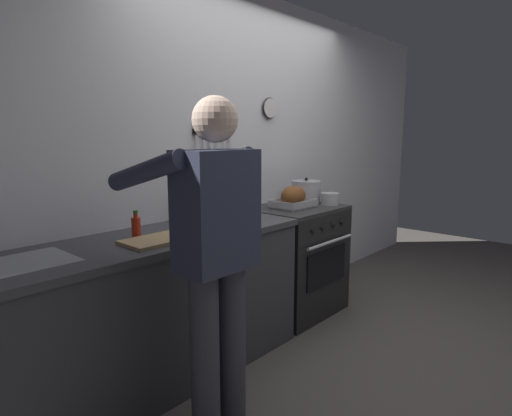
% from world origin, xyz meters
% --- Properties ---
extents(ground_plane, '(8.00, 8.00, 0.00)m').
position_xyz_m(ground_plane, '(0.00, 0.00, 0.00)').
color(ground_plane, '#4C4742').
extents(wall_back, '(6.00, 0.13, 2.60)m').
position_xyz_m(wall_back, '(0.00, 1.35, 1.30)').
color(wall_back, silver).
rests_on(wall_back, ground).
extents(counter_block, '(2.03, 0.65, 0.90)m').
position_xyz_m(counter_block, '(-1.21, 0.99, 0.46)').
color(counter_block, '#38383D').
rests_on(counter_block, ground).
extents(stove, '(0.76, 0.67, 0.90)m').
position_xyz_m(stove, '(0.22, 0.99, 0.45)').
color(stove, black).
rests_on(stove, ground).
extents(person_cook, '(0.51, 0.63, 1.66)m').
position_xyz_m(person_cook, '(-1.25, 0.38, 0.95)').
color(person_cook, '#383842').
rests_on(person_cook, ground).
extents(roasting_pan, '(0.35, 0.26, 0.18)m').
position_xyz_m(roasting_pan, '(0.18, 0.99, 0.98)').
color(roasting_pan, '#B7B7BC').
rests_on(roasting_pan, stove).
extents(stock_pot, '(0.26, 0.26, 0.22)m').
position_xyz_m(stock_pot, '(0.46, 1.06, 1.00)').
color(stock_pot, '#B7B7BC').
rests_on(stock_pot, stove).
extents(saucepan, '(0.15, 0.15, 0.10)m').
position_xyz_m(saucepan, '(0.49, 0.83, 0.95)').
color(saucepan, '#B7B7BC').
rests_on(saucepan, stove).
extents(cutting_board, '(0.36, 0.24, 0.02)m').
position_xyz_m(cutting_board, '(-1.24, 0.87, 0.91)').
color(cutting_board, tan).
rests_on(cutting_board, counter_block).
extents(bottle_hot_sauce, '(0.05, 0.05, 0.16)m').
position_xyz_m(bottle_hot_sauce, '(-1.26, 1.02, 0.97)').
color(bottle_hot_sauce, red).
rests_on(bottle_hot_sauce, counter_block).
extents(bottle_wine_red, '(0.07, 0.07, 0.33)m').
position_xyz_m(bottle_wine_red, '(-0.36, 1.24, 1.04)').
color(bottle_wine_red, '#47141E').
rests_on(bottle_wine_red, counter_block).
extents(bottle_vinegar, '(0.06, 0.06, 0.27)m').
position_xyz_m(bottle_vinegar, '(-0.74, 1.17, 1.01)').
color(bottle_vinegar, '#997F4C').
rests_on(bottle_vinegar, counter_block).
extents(bottle_cooking_oil, '(0.07, 0.07, 0.24)m').
position_xyz_m(bottle_cooking_oil, '(-0.49, 1.11, 1.00)').
color(bottle_cooking_oil, gold).
rests_on(bottle_cooking_oil, counter_block).
extents(bottle_dish_soap, '(0.07, 0.07, 0.22)m').
position_xyz_m(bottle_dish_soap, '(-0.52, 1.21, 0.99)').
color(bottle_dish_soap, '#338CCC').
rests_on(bottle_dish_soap, counter_block).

